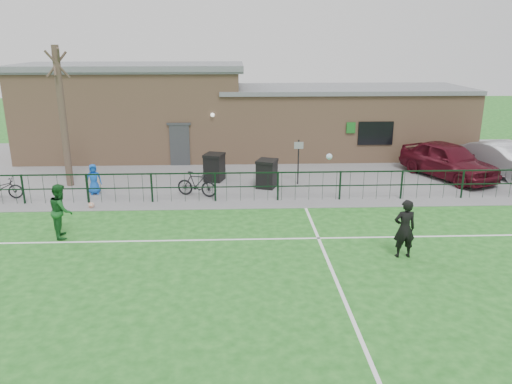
{
  "coord_description": "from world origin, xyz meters",
  "views": [
    {
      "loc": [
        -0.67,
        -11.0,
        6.25
      ],
      "look_at": [
        0.0,
        5.0,
        1.3
      ],
      "focal_mm": 35.0,
      "sensor_mm": 36.0,
      "label": 1
    }
  ],
  "objects_px": {
    "car_silver": "(502,160)",
    "bicycle_d": "(197,184)",
    "wheelie_bin_left": "(214,168)",
    "car_maroon": "(448,160)",
    "bare_tree": "(63,118)",
    "wheelie_bin_right": "(267,175)",
    "outfield_player": "(61,211)",
    "bicycle_c": "(1,188)",
    "ball_ground": "(91,205)",
    "spectator_child": "(94,179)",
    "sign_post": "(298,162)"
  },
  "relations": [
    {
      "from": "bare_tree",
      "to": "spectator_child",
      "type": "xyz_separation_m",
      "value": [
        1.43,
        -1.33,
        -2.34
      ]
    },
    {
      "from": "bare_tree",
      "to": "ball_ground",
      "type": "xyz_separation_m",
      "value": [
        1.76,
        -3.11,
        -2.88
      ]
    },
    {
      "from": "car_silver",
      "to": "spectator_child",
      "type": "bearing_deg",
      "value": 166.39
    },
    {
      "from": "car_maroon",
      "to": "bicycle_d",
      "type": "height_order",
      "value": "car_maroon"
    },
    {
      "from": "wheelie_bin_right",
      "to": "ball_ground",
      "type": "distance_m",
      "value": 7.35
    },
    {
      "from": "car_maroon",
      "to": "bicycle_d",
      "type": "relative_size",
      "value": 2.86
    },
    {
      "from": "wheelie_bin_left",
      "to": "wheelie_bin_right",
      "type": "bearing_deg",
      "value": -9.34
    },
    {
      "from": "bare_tree",
      "to": "wheelie_bin_left",
      "type": "distance_m",
      "value": 6.81
    },
    {
      "from": "car_silver",
      "to": "outfield_player",
      "type": "relative_size",
      "value": 2.58
    },
    {
      "from": "bicycle_d",
      "to": "bicycle_c",
      "type": "bearing_deg",
      "value": 108.72
    },
    {
      "from": "car_maroon",
      "to": "spectator_child",
      "type": "relative_size",
      "value": 3.85
    },
    {
      "from": "bare_tree",
      "to": "sign_post",
      "type": "xyz_separation_m",
      "value": [
        10.09,
        -0.22,
        -1.98
      ]
    },
    {
      "from": "wheelie_bin_right",
      "to": "ball_ground",
      "type": "bearing_deg",
      "value": -140.0
    },
    {
      "from": "bare_tree",
      "to": "sign_post",
      "type": "relative_size",
      "value": 3.0
    },
    {
      "from": "wheelie_bin_left",
      "to": "wheelie_bin_right",
      "type": "distance_m",
      "value": 2.6
    },
    {
      "from": "bare_tree",
      "to": "car_maroon",
      "type": "xyz_separation_m",
      "value": [
        17.17,
        0.57,
        -2.15
      ]
    },
    {
      "from": "car_silver",
      "to": "bicycle_d",
      "type": "distance_m",
      "value": 14.4
    },
    {
      "from": "bare_tree",
      "to": "car_silver",
      "type": "bearing_deg",
      "value": 2.47
    },
    {
      "from": "wheelie_bin_left",
      "to": "outfield_player",
      "type": "bearing_deg",
      "value": -108.51
    },
    {
      "from": "wheelie_bin_left",
      "to": "spectator_child",
      "type": "bearing_deg",
      "value": -141.87
    },
    {
      "from": "wheelie_bin_right",
      "to": "bicycle_d",
      "type": "bearing_deg",
      "value": -138.11
    },
    {
      "from": "car_silver",
      "to": "outfield_player",
      "type": "height_order",
      "value": "outfield_player"
    },
    {
      "from": "bicycle_c",
      "to": "bicycle_d",
      "type": "relative_size",
      "value": 1.0
    },
    {
      "from": "sign_post",
      "to": "bicycle_c",
      "type": "height_order",
      "value": "sign_post"
    },
    {
      "from": "car_silver",
      "to": "spectator_child",
      "type": "relative_size",
      "value": 3.63
    },
    {
      "from": "sign_post",
      "to": "bicycle_c",
      "type": "distance_m",
      "value": 12.37
    },
    {
      "from": "bare_tree",
      "to": "spectator_child",
      "type": "distance_m",
      "value": 3.05
    },
    {
      "from": "car_maroon",
      "to": "spectator_child",
      "type": "distance_m",
      "value": 15.86
    },
    {
      "from": "bare_tree",
      "to": "spectator_child",
      "type": "bearing_deg",
      "value": -43.11
    },
    {
      "from": "spectator_child",
      "to": "outfield_player",
      "type": "relative_size",
      "value": 0.71
    },
    {
      "from": "bare_tree",
      "to": "ball_ground",
      "type": "distance_m",
      "value": 4.6
    },
    {
      "from": "wheelie_bin_right",
      "to": "car_silver",
      "type": "relative_size",
      "value": 0.25
    },
    {
      "from": "bicycle_c",
      "to": "outfield_player",
      "type": "height_order",
      "value": "outfield_player"
    },
    {
      "from": "wheelie_bin_left",
      "to": "bicycle_c",
      "type": "bearing_deg",
      "value": -146.96
    },
    {
      "from": "outfield_player",
      "to": "wheelie_bin_right",
      "type": "bearing_deg",
      "value": -70.47
    },
    {
      "from": "wheelie_bin_left",
      "to": "wheelie_bin_right",
      "type": "height_order",
      "value": "wheelie_bin_left"
    },
    {
      "from": "sign_post",
      "to": "bicycle_d",
      "type": "xyz_separation_m",
      "value": [
        -4.36,
        -1.6,
        -0.48
      ]
    },
    {
      "from": "wheelie_bin_right",
      "to": "outfield_player",
      "type": "distance_m",
      "value": 8.82
    },
    {
      "from": "wheelie_bin_right",
      "to": "car_silver",
      "type": "bearing_deg",
      "value": 28.04
    },
    {
      "from": "wheelie_bin_left",
      "to": "car_maroon",
      "type": "relative_size",
      "value": 0.24
    },
    {
      "from": "wheelie_bin_right",
      "to": "spectator_child",
      "type": "relative_size",
      "value": 0.9
    },
    {
      "from": "sign_post",
      "to": "wheelie_bin_right",
      "type": "bearing_deg",
      "value": -162.93
    },
    {
      "from": "bicycle_d",
      "to": "ball_ground",
      "type": "xyz_separation_m",
      "value": [
        -3.96,
        -1.3,
        -0.42
      ]
    },
    {
      "from": "bicycle_c",
      "to": "outfield_player",
      "type": "relative_size",
      "value": 0.96
    },
    {
      "from": "sign_post",
      "to": "bicycle_d",
      "type": "distance_m",
      "value": 4.67
    },
    {
      "from": "wheelie_bin_right",
      "to": "car_maroon",
      "type": "xyz_separation_m",
      "value": [
        8.5,
        1.22,
        0.26
      ]
    },
    {
      "from": "sign_post",
      "to": "car_maroon",
      "type": "height_order",
      "value": "sign_post"
    },
    {
      "from": "ball_ground",
      "to": "bare_tree",
      "type": "bearing_deg",
      "value": 119.5
    },
    {
      "from": "ball_ground",
      "to": "car_maroon",
      "type": "bearing_deg",
      "value": 13.46
    },
    {
      "from": "outfield_player",
      "to": "wheelie_bin_left",
      "type": "bearing_deg",
      "value": -53.57
    }
  ]
}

